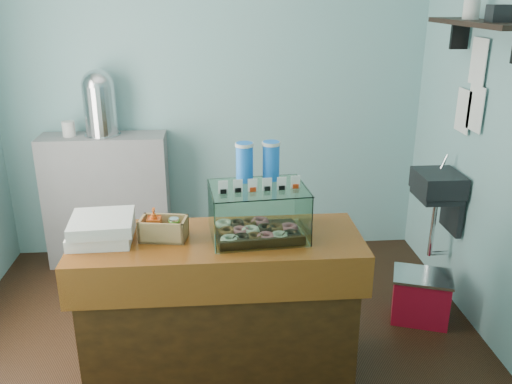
{
  "coord_description": "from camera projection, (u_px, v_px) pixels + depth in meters",
  "views": [
    {
      "loc": [
        -0.01,
        -2.97,
        2.17
      ],
      "look_at": [
        0.22,
        -0.15,
        1.13
      ],
      "focal_mm": 38.0,
      "sensor_mm": 36.0,
      "label": 1
    }
  ],
  "objects": [
    {
      "name": "pastry_boxes",
      "position": [
        102.0,
        229.0,
        2.94
      ],
      "size": [
        0.36,
        0.36,
        0.13
      ],
      "rotation": [
        0.0,
        0.0,
        0.02
      ],
      "color": "silver",
      "rests_on": "counter"
    },
    {
      "name": "counter",
      "position": [
        220.0,
        307.0,
        3.14
      ],
      "size": [
        1.6,
        0.6,
        0.9
      ],
      "color": "#45250D",
      "rests_on": "ground"
    },
    {
      "name": "display_case",
      "position": [
        257.0,
        208.0,
        2.98
      ],
      "size": [
        0.56,
        0.43,
        0.5
      ],
      "rotation": [
        0.0,
        0.0,
        0.09
      ],
      "color": "#371A10",
      "rests_on": "counter"
    },
    {
      "name": "ground",
      "position": [
        221.0,
        347.0,
        3.53
      ],
      "size": [
        3.5,
        3.5,
        0.0
      ],
      "primitive_type": "plane",
      "color": "black",
      "rests_on": "ground"
    },
    {
      "name": "condiment_crate",
      "position": [
        162.0,
        228.0,
        2.96
      ],
      "size": [
        0.27,
        0.19,
        0.18
      ],
      "rotation": [
        0.0,
        0.0,
        -0.16
      ],
      "color": "tan",
      "rests_on": "counter"
    },
    {
      "name": "coffee_urn",
      "position": [
        99.0,
        101.0,
        4.23
      ],
      "size": [
        0.28,
        0.28,
        0.52
      ],
      "color": "silver",
      "rests_on": "back_shelf"
    },
    {
      "name": "room_shell",
      "position": [
        218.0,
        84.0,
        2.95
      ],
      "size": [
        3.54,
        3.04,
        2.82
      ],
      "color": "#84BFC1",
      "rests_on": "ground"
    },
    {
      "name": "back_shelf",
      "position": [
        108.0,
        200.0,
        4.51
      ],
      "size": [
        1.0,
        0.32,
        1.1
      ],
      "primitive_type": "cube",
      "color": "gray",
      "rests_on": "ground"
    },
    {
      "name": "red_cooler",
      "position": [
        421.0,
        297.0,
        3.78
      ],
      "size": [
        0.47,
        0.41,
        0.35
      ],
      "rotation": [
        0.0,
        0.0,
        -0.34
      ],
      "color": "#AF0E25",
      "rests_on": "ground"
    }
  ]
}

